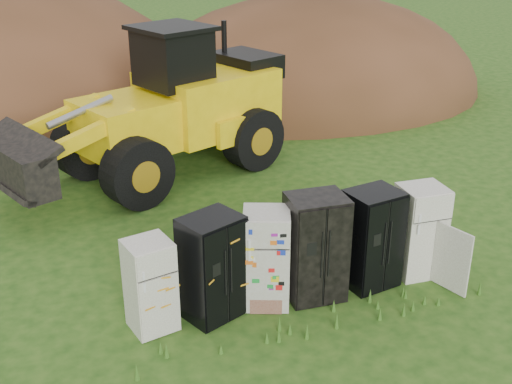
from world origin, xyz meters
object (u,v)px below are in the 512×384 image
(fridge_black_side, at_px, (212,267))
(fridge_open_door, at_px, (419,231))
(fridge_leftmost, at_px, (150,286))
(fridge_dark_mid, at_px, (315,247))
(fridge_sticker, at_px, (266,258))
(wheel_loader, at_px, (144,108))
(fridge_black_right, at_px, (371,239))

(fridge_black_side, height_order, fridge_open_door, fridge_black_side)
(fridge_leftmost, bearing_deg, fridge_dark_mid, -13.18)
(fridge_dark_mid, bearing_deg, fridge_black_side, -178.31)
(fridge_sticker, xyz_separation_m, wheel_loader, (-0.76, 6.21, 0.99))
(fridge_sticker, bearing_deg, fridge_black_side, -157.56)
(fridge_dark_mid, relative_size, wheel_loader, 0.25)
(fridge_leftmost, height_order, fridge_black_right, fridge_black_right)
(fridge_sticker, relative_size, fridge_open_door, 1.00)
(fridge_leftmost, distance_m, wheel_loader, 6.44)
(fridge_leftmost, distance_m, fridge_black_side, 1.04)
(fridge_leftmost, xyz_separation_m, fridge_black_side, (1.03, 0.01, 0.12))
(fridge_dark_mid, distance_m, wheel_loader, 6.56)
(fridge_leftmost, relative_size, wheel_loader, 0.20)
(fridge_sticker, distance_m, wheel_loader, 6.33)
(fridge_dark_mid, height_order, wheel_loader, wheel_loader)
(fridge_black_right, xyz_separation_m, fridge_open_door, (1.01, 0.02, -0.04))
(fridge_sticker, xyz_separation_m, fridge_dark_mid, (0.87, -0.08, 0.08))
(fridge_black_side, distance_m, fridge_sticker, 0.96)
(fridge_leftmost, distance_m, fridge_black_right, 3.96)
(fridge_sticker, relative_size, fridge_dark_mid, 0.91)
(wheel_loader, bearing_deg, fridge_sticker, -105.18)
(fridge_open_door, bearing_deg, fridge_dark_mid, -175.48)
(fridge_dark_mid, bearing_deg, wheel_loader, 108.25)
(fridge_open_door, bearing_deg, fridge_leftmost, -176.70)
(fridge_black_side, xyz_separation_m, fridge_open_door, (3.94, -0.03, -0.03))
(fridge_leftmost, relative_size, fridge_dark_mid, 0.82)
(fridge_dark_mid, distance_m, fridge_black_right, 1.10)
(fridge_sticker, bearing_deg, fridge_open_door, 20.59)
(fridge_dark_mid, bearing_deg, fridge_open_door, 4.72)
(fridge_black_right, distance_m, wheel_loader, 6.91)
(fridge_black_side, relative_size, fridge_black_right, 0.99)
(fridge_black_side, relative_size, fridge_sticker, 1.04)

